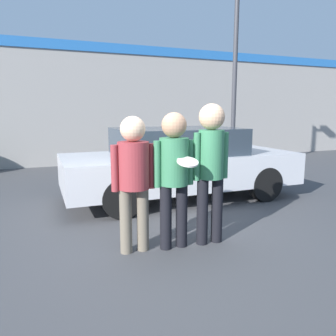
{
  "coord_description": "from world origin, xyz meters",
  "views": [
    {
      "loc": [
        -1.54,
        -3.91,
        1.75
      ],
      "look_at": [
        0.02,
        0.01,
        1.02
      ],
      "focal_mm": 35.0,
      "sensor_mm": 36.0,
      "label": 1
    }
  ],
  "objects_px": {
    "person_middle_with_frisbee": "(174,168)",
    "street_lamp": "(241,57)",
    "person_left": "(134,172)",
    "parked_car_near": "(180,163)",
    "person_right": "(211,161)"
  },
  "relations": [
    {
      "from": "person_left",
      "to": "person_right",
      "type": "height_order",
      "value": "person_right"
    },
    {
      "from": "person_left",
      "to": "parked_car_near",
      "type": "distance_m",
      "value": 2.69
    },
    {
      "from": "person_middle_with_frisbee",
      "to": "street_lamp",
      "type": "relative_size",
      "value": 0.34
    },
    {
      "from": "person_middle_with_frisbee",
      "to": "person_right",
      "type": "bearing_deg",
      "value": -3.59
    },
    {
      "from": "person_middle_with_frisbee",
      "to": "parked_car_near",
      "type": "height_order",
      "value": "person_middle_with_frisbee"
    },
    {
      "from": "person_right",
      "to": "street_lamp",
      "type": "xyz_separation_m",
      "value": [
        2.99,
        3.85,
        2.03
      ]
    },
    {
      "from": "person_middle_with_frisbee",
      "to": "street_lamp",
      "type": "height_order",
      "value": "street_lamp"
    },
    {
      "from": "person_left",
      "to": "person_right",
      "type": "bearing_deg",
      "value": -5.81
    },
    {
      "from": "person_left",
      "to": "person_right",
      "type": "distance_m",
      "value": 1.02
    },
    {
      "from": "person_left",
      "to": "street_lamp",
      "type": "height_order",
      "value": "street_lamp"
    },
    {
      "from": "street_lamp",
      "to": "person_middle_with_frisbee",
      "type": "bearing_deg",
      "value": -132.43
    },
    {
      "from": "person_middle_with_frisbee",
      "to": "parked_car_near",
      "type": "bearing_deg",
      "value": 64.42
    },
    {
      "from": "parked_car_near",
      "to": "person_middle_with_frisbee",
      "type": "bearing_deg",
      "value": -115.58
    },
    {
      "from": "person_left",
      "to": "person_right",
      "type": "relative_size",
      "value": 0.92
    },
    {
      "from": "person_middle_with_frisbee",
      "to": "street_lamp",
      "type": "distance_m",
      "value": 5.58
    }
  ]
}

